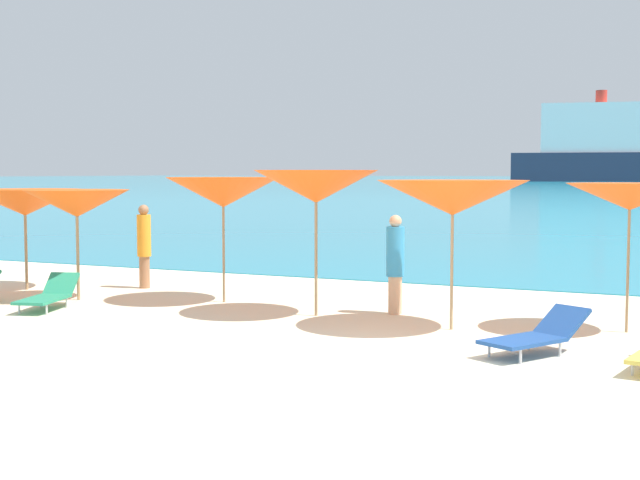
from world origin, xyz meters
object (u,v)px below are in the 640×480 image
Objects in this scene: umbrella_1 at (77,204)px; lounge_chair_1 at (48,295)px; umbrella_2 at (223,192)px; beachgoer_0 at (144,243)px; lounge_chair_7 at (536,334)px; umbrella_4 at (453,198)px; beachgoer_1 at (395,261)px; umbrella_0 at (25,203)px; cruise_ship at (631,147)px; umbrella_5 at (630,197)px; umbrella_3 at (316,187)px.

lounge_chair_1 is (0.28, -1.12, -1.55)m from umbrella_1.
umbrella_2 reaches higher than beachgoer_0.
umbrella_4 is at bearing 167.11° from lounge_chair_7.
umbrella_4 is (4.62, -0.98, -0.02)m from umbrella_2.
umbrella_4 is 1.47× the size of beachgoer_1.
umbrella_0 reaches higher than beachgoer_1.
umbrella_2 is 0.04× the size of cruise_ship.
lounge_chair_7 is at bearing -20.63° from umbrella_2.
umbrella_1 is at bearing 87.29° from lounge_chair_1.
umbrella_1 is at bearing 179.60° from beachgoer_1.
beachgoer_0 is at bearing 31.11° from umbrella_0.
umbrella_4 is 1.43× the size of beachgoer_0.
umbrella_5 reaches higher than umbrella_0.
umbrella_2 is 4.72m from umbrella_4.
lounge_chair_7 is at bearing -88.13° from beachgoer_0.
umbrella_2 is at bearing -96.74° from cruise_ship.
umbrella_3 reaches higher than umbrella_5.
cruise_ship is (-23.98, 210.54, 6.26)m from umbrella_5.
umbrella_5 is (9.64, 0.84, 0.22)m from umbrella_1.
beachgoer_1 is (1.11, 0.75, -1.25)m from umbrella_3.
beachgoer_1 is (3.32, 0.06, -1.12)m from umbrella_2.
lounge_chair_1 is 3.11m from beachgoer_0.
umbrella_0 is 6.76m from umbrella_3.
umbrella_3 is 4.88m from umbrella_5.
lounge_chair_1 is 0.98× the size of beachgoer_1.
beachgoer_0 is 0.03× the size of cruise_ship.
umbrella_5 is 0.04× the size of cruise_ship.
umbrella_1 is at bearing -160.39° from umbrella_2.
umbrella_0 is 2.05m from umbrella_1.
umbrella_1 is 2.11m from beachgoer_0.
umbrella_3 is 1.41× the size of beachgoer_0.
umbrella_4 is 212.61m from cruise_ship.
lounge_chair_1 is (-9.36, -1.95, -1.76)m from umbrella_5.
umbrella_4 is at bearing -159.84° from umbrella_5.
umbrella_4 is at bearing -11.94° from umbrella_2.
umbrella_3 is at bearing -174.44° from lounge_chair_7.
lounge_chair_1 is at bearing -168.21° from umbrella_5.
lounge_chair_1 is at bearing -169.39° from beachgoer_1.
umbrella_5 is 9.68m from beachgoer_0.
beachgoer_0 is (-9.56, 1.08, -1.09)m from umbrella_5.
umbrella_3 is at bearing -156.04° from beachgoer_1.
beachgoer_0 is at bearing 161.06° from beachgoer_1.
umbrella_3 is at bearing -96.16° from cruise_ship.
umbrella_3 is at bearing 2.86° from umbrella_1.
lounge_chair_7 is (8.78, -1.40, -1.52)m from umbrella_1.
beachgoer_0 is at bearing -172.90° from lounge_chair_7.
umbrella_5 reaches higher than beachgoer_1.
umbrella_1 is 7.22m from umbrella_4.
beachgoer_1 is 0.03× the size of cruise_ship.
umbrella_1 is 0.88× the size of umbrella_3.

